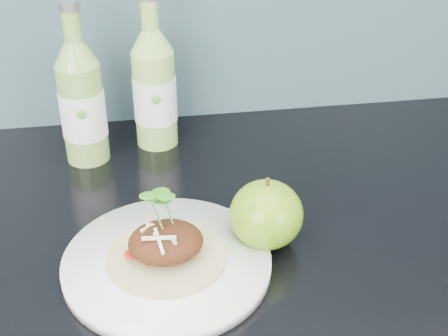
{
  "coord_description": "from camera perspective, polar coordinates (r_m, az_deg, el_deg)",
  "views": [
    {
      "loc": [
        -0.03,
        0.98,
        1.41
      ],
      "look_at": [
        0.07,
        1.63,
        1.0
      ],
      "focal_mm": 50.0,
      "sensor_mm": 36.0,
      "label": 1
    }
  ],
  "objects": [
    {
      "name": "cider_bottle_right",
      "position": [
        1.0,
        -6.37,
        7.22
      ],
      "size": [
        0.09,
        0.09,
        0.25
      ],
      "rotation": [
        0.0,
        0.0,
        -0.4
      ],
      "color": "#90C853",
      "rests_on": "kitchen_counter"
    },
    {
      "name": "cider_bottle_left",
      "position": [
        0.97,
        -12.87,
        5.83
      ],
      "size": [
        0.08,
        0.08,
        0.25
      ],
      "rotation": [
        0.0,
        0.0,
        0.14
      ],
      "color": "#7CAF49",
      "rests_on": "kitchen_counter"
    },
    {
      "name": "pork_taco",
      "position": [
        0.75,
        -5.36,
        -6.52
      ],
      "size": [
        0.15,
        0.15,
        0.1
      ],
      "color": "tan",
      "rests_on": "dinner_plate"
    },
    {
      "name": "dinner_plate",
      "position": [
        0.77,
        -5.22,
        -8.62
      ],
      "size": [
        0.3,
        0.3,
        0.02
      ],
      "color": "white",
      "rests_on": "kitchen_counter"
    },
    {
      "name": "green_apple",
      "position": [
        0.79,
        3.88,
        -4.26
      ],
      "size": [
        0.12,
        0.12,
        0.1
      ],
      "rotation": [
        0.0,
        0.0,
        0.35
      ],
      "color": "#549810",
      "rests_on": "kitchen_counter"
    }
  ]
}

